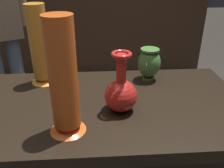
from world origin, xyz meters
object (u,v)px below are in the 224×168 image
at_px(vase_centerpiece, 121,93).
at_px(vase_tall_behind, 149,63).
at_px(vase_left_accent, 64,82).
at_px(vase_right_accent, 40,47).

height_order(vase_centerpiece, vase_tall_behind, vase_centerpiece).
height_order(vase_left_accent, vase_right_accent, vase_left_accent).
relative_size(vase_centerpiece, vase_tall_behind, 1.51).
bearing_deg(vase_left_accent, vase_tall_behind, 46.94).
bearing_deg(vase_centerpiece, vase_tall_behind, 58.59).
distance_m(vase_centerpiece, vase_tall_behind, 0.32).
xyz_separation_m(vase_centerpiece, vase_tall_behind, (0.16, 0.27, 0.01)).
distance_m(vase_left_accent, vase_right_accent, 0.42).
bearing_deg(vase_tall_behind, vase_centerpiece, -121.41).
height_order(vase_tall_behind, vase_left_accent, vase_left_accent).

